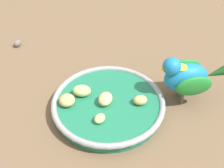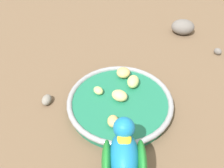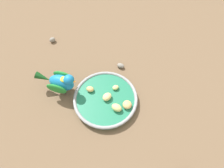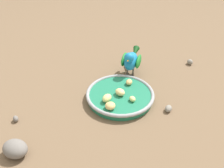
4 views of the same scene
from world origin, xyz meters
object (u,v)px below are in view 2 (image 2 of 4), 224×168
rock_large (183,27)px  pebble_1 (218,51)px  feeding_bowl (120,103)px  apple_piece_3 (123,73)px  parrot (124,158)px  apple_piece_0 (133,82)px  apple_piece_2 (98,91)px  apple_piece_1 (120,96)px  pebble_2 (47,100)px  apple_piece_4 (113,121)px

rock_large → pebble_1: rock_large is taller
feeding_bowl → apple_piece_3: 0.09m
apple_piece_3 → parrot: bearing=-115.6°
apple_piece_0 → apple_piece_2: size_ratio=1.55×
apple_piece_3 → pebble_1: bearing=-0.2°
apple_piece_1 → pebble_2: 0.17m
apple_piece_2 → pebble_1: size_ratio=1.12×
apple_piece_1 → apple_piece_3: 0.08m
apple_piece_0 → parrot: (-0.12, -0.19, 0.03)m
apple_piece_4 → apple_piece_1: bearing=54.3°
apple_piece_3 → rock_large: bearing=26.1°
parrot → pebble_2: size_ratio=5.18×
apple_piece_0 → apple_piece_4: bearing=-136.2°
apple_piece_3 → apple_piece_2: bearing=-159.0°
feeding_bowl → parrot: 0.18m
apple_piece_4 → pebble_2: size_ratio=0.94×
apple_piece_0 → apple_piece_2: bearing=173.9°
apple_piece_3 → apple_piece_0: bearing=-80.6°
apple_piece_1 → rock_large: bearing=32.6°
apple_piece_3 → pebble_2: (-0.19, 0.01, -0.02)m
apple_piece_1 → rock_large: size_ratio=0.52×
apple_piece_3 → pebble_2: size_ratio=1.09×
apple_piece_1 → pebble_1: 0.35m
apple_piece_0 → apple_piece_4: (-0.09, -0.09, -0.00)m
parrot → pebble_1: (0.41, 0.23, -0.06)m
apple_piece_0 → pebble_2: size_ratio=1.26×
apple_piece_2 → feeding_bowl: bearing=-51.1°
rock_large → apple_piece_0: bearing=-147.0°
apple_piece_0 → rock_large: apple_piece_0 is taller
pebble_1 → pebble_2: bearing=178.8°
parrot → rock_large: parrot is taller
apple_piece_2 → pebble_1: 0.38m
feeding_bowl → apple_piece_0: size_ratio=6.19×
apple_piece_1 → pebble_1: bearing=11.0°
apple_piece_0 → rock_large: size_ratio=0.55×
apple_piece_4 → apple_piece_0: bearing=43.8°
parrot → pebble_2: (-0.08, 0.24, -0.06)m
parrot → pebble_1: bearing=-36.7°
apple_piece_4 → apple_piece_2: bearing=86.5°
apple_piece_1 → parrot: parrot is taller
apple_piece_0 → apple_piece_3: (-0.01, 0.04, -0.00)m
apple_piece_0 → pebble_1: size_ratio=1.74×
apple_piece_4 → pebble_1: bearing=18.1°
feeding_bowl → parrot: (-0.07, -0.15, 0.05)m
rock_large → pebble_2: 0.48m
feeding_bowl → apple_piece_2: apple_piece_2 is taller
pebble_2 → parrot: bearing=-70.8°
apple_piece_1 → apple_piece_4: size_ratio=1.26×
apple_piece_1 → apple_piece_2: size_ratio=1.46×
apple_piece_2 → rock_large: size_ratio=0.35×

